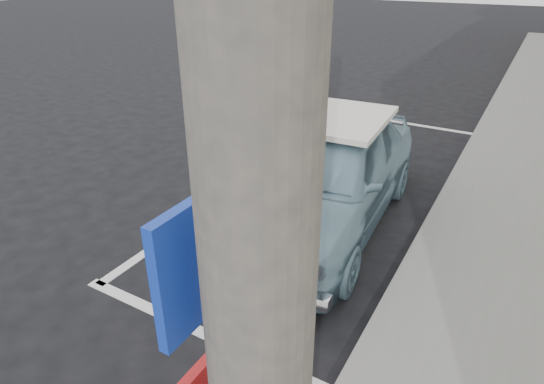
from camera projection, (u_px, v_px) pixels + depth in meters
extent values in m
plane|color=black|center=(196.00, 286.00, 4.79)|extent=(80.00, 80.00, 0.00)
cube|color=silver|center=(204.00, 333.00, 4.17)|extent=(3.00, 0.12, 0.01)
cube|color=silver|center=(409.00, 124.00, 9.57)|extent=(3.00, 0.12, 0.01)
cube|color=silver|center=(267.00, 169.00, 7.50)|extent=(0.12, 7.00, 0.01)
cube|color=#1637B7|center=(194.00, 265.00, 1.44)|extent=(0.04, 0.35, 0.45)
cube|color=red|center=(205.00, 376.00, 1.66)|extent=(0.04, 0.30, 0.15)
cube|color=white|center=(204.00, 376.00, 1.66)|extent=(0.02, 0.16, 0.08)
imported|color=#7096A8|center=(327.00, 174.00, 5.69)|extent=(1.86, 4.09, 1.36)
cube|color=silver|center=(341.00, 118.00, 5.74)|extent=(1.22, 1.59, 0.07)
cube|color=silver|center=(253.00, 280.00, 4.28)|extent=(1.53, 0.22, 0.12)
cube|color=white|center=(251.00, 274.00, 4.19)|extent=(0.33, 0.04, 0.17)
cylinder|color=red|center=(203.00, 246.00, 4.35)|extent=(0.15, 0.05, 0.15)
cylinder|color=red|center=(305.00, 277.00, 3.93)|extent=(0.15, 0.05, 0.15)
cylinder|color=red|center=(204.00, 262.00, 4.43)|extent=(0.12, 0.05, 0.12)
cylinder|color=red|center=(304.00, 293.00, 4.02)|extent=(0.12, 0.05, 0.12)
ellipsoid|color=brown|center=(263.00, 288.00, 4.61)|extent=(0.19, 0.30, 0.18)
sphere|color=brown|center=(256.00, 290.00, 4.48)|extent=(0.11, 0.11, 0.11)
cone|color=brown|center=(253.00, 285.00, 4.47)|extent=(0.04, 0.04, 0.04)
cone|color=brown|center=(258.00, 287.00, 4.44)|extent=(0.04, 0.04, 0.04)
cylinder|color=brown|center=(274.00, 286.00, 4.73)|extent=(0.10, 0.19, 0.03)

